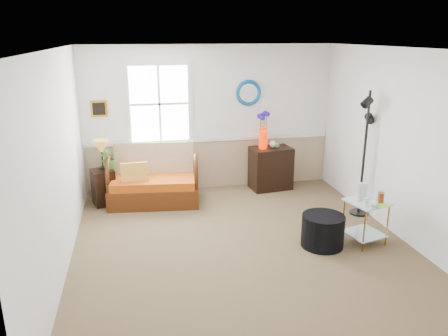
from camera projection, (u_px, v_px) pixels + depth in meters
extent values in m
cube|color=olive|center=(243.00, 247.00, 5.91)|extent=(4.50, 5.00, 0.01)
cube|color=white|center=(246.00, 49.00, 5.15)|extent=(4.50, 5.00, 0.01)
cube|color=white|center=(210.00, 119.00, 7.87)|extent=(4.50, 0.01, 2.60)
cube|color=white|center=(328.00, 244.00, 3.19)|extent=(4.50, 0.01, 2.60)
cube|color=white|center=(58.00, 165.00, 5.09)|extent=(0.01, 5.00, 2.60)
cube|color=white|center=(404.00, 146.00, 5.97)|extent=(0.01, 5.00, 2.60)
cube|color=tan|center=(211.00, 164.00, 8.10)|extent=(4.46, 0.02, 0.90)
cube|color=white|center=(211.00, 140.00, 7.95)|extent=(4.46, 0.04, 0.06)
cube|color=#B08118|center=(99.00, 109.00, 7.40)|extent=(0.28, 0.03, 0.28)
torus|color=#1B6FB0|center=(248.00, 93.00, 7.85)|extent=(0.47, 0.07, 0.47)
imported|color=#3F7B2D|center=(110.00, 160.00, 7.25)|extent=(0.49, 0.50, 0.30)
cylinder|color=black|center=(323.00, 231.00, 5.90)|extent=(0.63, 0.63, 0.44)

